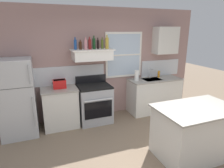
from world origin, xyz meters
name	(u,v)px	position (x,y,z in m)	size (l,w,h in m)	color
ground_plane	(141,166)	(0.00, 0.00, 0.00)	(16.00, 16.00, 0.00)	#7A6651
back_wall	(100,64)	(0.03, 2.23, 1.35)	(5.40, 0.11, 2.70)	gray
refrigerator	(17,98)	(-1.90, 1.84, 0.81)	(0.70, 0.72, 1.63)	#B7BABC
counter_left_of_stove	(60,107)	(-1.05, 1.90, 0.46)	(0.79, 0.63, 0.91)	silver
toaster	(59,84)	(-1.03, 1.94, 1.01)	(0.30, 0.20, 0.19)	red
stove_range	(94,103)	(-0.25, 1.86, 0.46)	(0.76, 0.69, 1.09)	#9EA0A5
range_hood_shelf	(92,55)	(-0.25, 1.96, 1.62)	(0.96, 0.52, 0.24)	white
bottle_blue_liqueur	(75,44)	(-0.62, 2.01, 1.86)	(0.07, 0.07, 0.27)	#1E478C
bottle_brown_stout	(80,45)	(-0.51, 1.97, 1.84)	(0.06, 0.06, 0.22)	#381E0F
bottle_rose_pink	(86,44)	(-0.40, 1.94, 1.86)	(0.07, 0.07, 0.27)	#C67F84
bottle_red_label_wine	(90,44)	(-0.30, 1.95, 1.86)	(0.07, 0.07, 0.28)	maroon
bottle_dark_green_wine	(94,43)	(-0.20, 1.97, 1.87)	(0.07, 0.07, 0.30)	#143819
bottle_balsamic_dark	(98,44)	(-0.10, 1.99, 1.85)	(0.06, 0.06, 0.25)	black
bottle_olive_oil_square	(102,44)	(0.01, 2.00, 1.85)	(0.06, 0.06, 0.26)	#4C601E
bottle_champagne_gold_foil	(107,43)	(0.10, 1.92, 1.88)	(0.08, 0.08, 0.32)	#B29333
counter_right_with_sink	(154,95)	(1.45, 1.90, 0.46)	(1.43, 0.63, 0.91)	silver
sink_faucet	(150,72)	(1.35, 2.00, 1.08)	(0.03, 0.17, 0.28)	silver
paper_towel_roll	(137,76)	(0.89, 1.90, 1.04)	(0.11, 0.11, 0.27)	white
dish_soap_bottle	(159,74)	(1.63, 2.00, 1.00)	(0.06, 0.06, 0.18)	orange
kitchen_island	(195,131)	(1.03, -0.05, 0.46)	(1.40, 0.90, 0.91)	silver
upper_cabinet_right	(166,40)	(1.80, 2.04, 1.90)	(0.64, 0.32, 0.70)	silver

